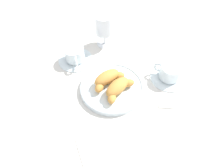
{
  "coord_description": "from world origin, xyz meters",
  "views": [
    {
      "loc": [
        0.23,
        0.38,
        0.6
      ],
      "look_at": [
        0.02,
        -0.02,
        0.03
      ],
      "focal_mm": 33.52,
      "sensor_mm": 36.0,
      "label": 1
    }
  ],
  "objects_px": {
    "croissant_large": "(107,78)",
    "coffee_cup_near": "(75,56)",
    "pastry_plate": "(112,87)",
    "croissant_small": "(118,88)",
    "coffee_cup_far": "(170,73)",
    "juice_glass_left": "(104,26)",
    "folded_napkin": "(98,148)",
    "sugar_packet": "(166,104)"
  },
  "relations": [
    {
      "from": "coffee_cup_near",
      "to": "pastry_plate",
      "type": "bearing_deg",
      "value": 107.03
    },
    {
      "from": "croissant_large",
      "to": "folded_napkin",
      "type": "bearing_deg",
      "value": 55.74
    },
    {
      "from": "sugar_packet",
      "to": "coffee_cup_near",
      "type": "bearing_deg",
      "value": -29.27
    },
    {
      "from": "coffee_cup_far",
      "to": "coffee_cup_near",
      "type": "bearing_deg",
      "value": -42.54
    },
    {
      "from": "folded_napkin",
      "to": "pastry_plate",
      "type": "bearing_deg",
      "value": -128.92
    },
    {
      "from": "pastry_plate",
      "to": "croissant_large",
      "type": "relative_size",
      "value": 1.68
    },
    {
      "from": "croissant_small",
      "to": "sugar_packet",
      "type": "bearing_deg",
      "value": 137.65
    },
    {
      "from": "juice_glass_left",
      "to": "coffee_cup_far",
      "type": "bearing_deg",
      "value": 113.29
    },
    {
      "from": "juice_glass_left",
      "to": "folded_napkin",
      "type": "height_order",
      "value": "juice_glass_left"
    },
    {
      "from": "juice_glass_left",
      "to": "folded_napkin",
      "type": "xyz_separation_m",
      "value": [
        0.23,
        0.4,
        -0.09
      ]
    },
    {
      "from": "coffee_cup_near",
      "to": "sugar_packet",
      "type": "xyz_separation_m",
      "value": [
        -0.19,
        0.34,
        -0.02
      ]
    },
    {
      "from": "pastry_plate",
      "to": "coffee_cup_near",
      "type": "bearing_deg",
      "value": -72.97
    },
    {
      "from": "croissant_small",
      "to": "juice_glass_left",
      "type": "relative_size",
      "value": 0.92
    },
    {
      "from": "coffee_cup_far",
      "to": "juice_glass_left",
      "type": "distance_m",
      "value": 0.32
    },
    {
      "from": "croissant_large",
      "to": "folded_napkin",
      "type": "xyz_separation_m",
      "value": [
        0.13,
        0.2,
        -0.04
      ]
    },
    {
      "from": "pastry_plate",
      "to": "juice_glass_left",
      "type": "relative_size",
      "value": 1.62
    },
    {
      "from": "croissant_large",
      "to": "folded_napkin",
      "type": "relative_size",
      "value": 1.23
    },
    {
      "from": "coffee_cup_far",
      "to": "croissant_large",
      "type": "bearing_deg",
      "value": -19.32
    },
    {
      "from": "pastry_plate",
      "to": "sugar_packet",
      "type": "bearing_deg",
      "value": 132.63
    },
    {
      "from": "pastry_plate",
      "to": "croissant_small",
      "type": "xyz_separation_m",
      "value": [
        -0.01,
        0.03,
        0.03
      ]
    },
    {
      "from": "coffee_cup_far",
      "to": "folded_napkin",
      "type": "relative_size",
      "value": 1.24
    },
    {
      "from": "juice_glass_left",
      "to": "sugar_packet",
      "type": "xyz_separation_m",
      "value": [
        -0.04,
        0.37,
        -0.09
      ]
    },
    {
      "from": "croissant_large",
      "to": "coffee_cup_near",
      "type": "distance_m",
      "value": 0.18
    },
    {
      "from": "juice_glass_left",
      "to": "sugar_packet",
      "type": "relative_size",
      "value": 2.8
    },
    {
      "from": "pastry_plate",
      "to": "folded_napkin",
      "type": "distance_m",
      "value": 0.22
    },
    {
      "from": "folded_napkin",
      "to": "croissant_large",
      "type": "bearing_deg",
      "value": -124.26
    },
    {
      "from": "pastry_plate",
      "to": "juice_glass_left",
      "type": "height_order",
      "value": "juice_glass_left"
    },
    {
      "from": "coffee_cup_near",
      "to": "folded_napkin",
      "type": "bearing_deg",
      "value": 77.88
    },
    {
      "from": "coffee_cup_near",
      "to": "juice_glass_left",
      "type": "height_order",
      "value": "juice_glass_left"
    },
    {
      "from": "pastry_plate",
      "to": "sugar_packet",
      "type": "height_order",
      "value": "pastry_plate"
    },
    {
      "from": "coffee_cup_far",
      "to": "folded_napkin",
      "type": "bearing_deg",
      "value": 18.96
    },
    {
      "from": "croissant_large",
      "to": "juice_glass_left",
      "type": "distance_m",
      "value": 0.23
    },
    {
      "from": "croissant_large",
      "to": "coffee_cup_near",
      "type": "relative_size",
      "value": 0.99
    },
    {
      "from": "croissant_large",
      "to": "croissant_small",
      "type": "bearing_deg",
      "value": 103.77
    },
    {
      "from": "juice_glass_left",
      "to": "croissant_small",
      "type": "bearing_deg",
      "value": 72.66
    },
    {
      "from": "juice_glass_left",
      "to": "coffee_cup_near",
      "type": "bearing_deg",
      "value": 13.15
    },
    {
      "from": "coffee_cup_near",
      "to": "juice_glass_left",
      "type": "xyz_separation_m",
      "value": [
        -0.15,
        -0.03,
        0.07
      ]
    },
    {
      "from": "croissant_small",
      "to": "juice_glass_left",
      "type": "xyz_separation_m",
      "value": [
        -0.08,
        -0.26,
        0.05
      ]
    },
    {
      "from": "pastry_plate",
      "to": "coffee_cup_far",
      "type": "distance_m",
      "value": 0.22
    },
    {
      "from": "coffee_cup_near",
      "to": "folded_napkin",
      "type": "height_order",
      "value": "coffee_cup_near"
    },
    {
      "from": "croissant_large",
      "to": "juice_glass_left",
      "type": "xyz_separation_m",
      "value": [
        -0.09,
        -0.21,
        0.05
      ]
    },
    {
      "from": "coffee_cup_near",
      "to": "juice_glass_left",
      "type": "relative_size",
      "value": 0.97
    }
  ]
}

